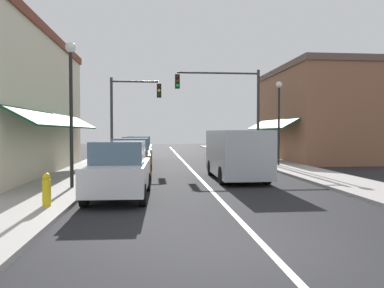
# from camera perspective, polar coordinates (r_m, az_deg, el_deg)

# --- Properties ---
(ground_plane) EXTENTS (80.00, 80.00, 0.00)m
(ground_plane) POSITION_cam_1_polar(r_m,az_deg,el_deg) (24.30, -0.96, -3.00)
(ground_plane) COLOR black
(sidewalk_left) EXTENTS (2.60, 56.00, 0.12)m
(sidewalk_left) POSITION_cam_1_polar(r_m,az_deg,el_deg) (24.48, -13.92, -2.88)
(sidewalk_left) COLOR #A39E99
(sidewalk_left) RESTS_ON ground
(sidewalk_right) EXTENTS (2.60, 56.00, 0.12)m
(sidewalk_right) POSITION_cam_1_polar(r_m,az_deg,el_deg) (25.34, 11.55, -2.70)
(sidewalk_right) COLOR #A39E99
(sidewalk_right) RESTS_ON ground
(lane_center_stripe) EXTENTS (0.14, 52.00, 0.01)m
(lane_center_stripe) POSITION_cam_1_polar(r_m,az_deg,el_deg) (24.30, -0.96, -2.99)
(lane_center_stripe) COLOR silver
(lane_center_stripe) RESTS_ON ground
(storefront_right_block) EXTENTS (6.47, 10.20, 6.63)m
(storefront_right_block) POSITION_cam_1_polar(r_m,az_deg,el_deg) (28.51, 17.88, 4.30)
(storefront_right_block) COLOR #8E5B42
(storefront_right_block) RESTS_ON ground
(parked_car_nearest_left) EXTENTS (1.87, 4.14, 1.77)m
(parked_car_nearest_left) POSITION_cam_1_polar(r_m,az_deg,el_deg) (11.91, -10.94, -3.87)
(parked_car_nearest_left) COLOR silver
(parked_car_nearest_left) RESTS_ON ground
(parked_car_second_left) EXTENTS (1.87, 4.15, 1.77)m
(parked_car_second_left) POSITION_cam_1_polar(r_m,az_deg,el_deg) (17.17, -9.22, -2.11)
(parked_car_second_left) COLOR brown
(parked_car_second_left) RESTS_ON ground
(parked_car_third_left) EXTENTS (1.85, 4.14, 1.77)m
(parked_car_third_left) POSITION_cam_1_polar(r_m,az_deg,el_deg) (22.12, -8.43, -1.22)
(parked_car_third_left) COLOR #B7BABF
(parked_car_third_left) RESTS_ON ground
(parked_car_far_left) EXTENTS (1.80, 4.11, 1.77)m
(parked_car_far_left) POSITION_cam_1_polar(r_m,az_deg,el_deg) (26.50, -7.99, -0.71)
(parked_car_far_left) COLOR maroon
(parked_car_far_left) RESTS_ON ground
(van_in_lane) EXTENTS (2.01, 5.19, 2.12)m
(van_in_lane) POSITION_cam_1_polar(r_m,az_deg,el_deg) (16.38, 6.71, -1.35)
(van_in_lane) COLOR #B2B7BC
(van_in_lane) RESTS_ON ground
(traffic_signal_mast_arm) EXTENTS (5.57, 0.50, 6.12)m
(traffic_signal_mast_arm) POSITION_cam_1_polar(r_m,az_deg,el_deg) (24.82, 5.83, 6.78)
(traffic_signal_mast_arm) COLOR #333333
(traffic_signal_mast_arm) RESTS_ON ground
(traffic_signal_left_corner) EXTENTS (3.35, 0.50, 5.61)m
(traffic_signal_left_corner) POSITION_cam_1_polar(r_m,az_deg,el_deg) (25.25, -9.60, 5.61)
(traffic_signal_left_corner) COLOR #333333
(traffic_signal_left_corner) RESTS_ON ground
(street_lamp_left_near) EXTENTS (0.36, 0.36, 5.16)m
(street_lamp_left_near) POSITION_cam_1_polar(r_m,az_deg,el_deg) (13.85, -17.83, 7.49)
(street_lamp_left_near) COLOR black
(street_lamp_left_near) RESTS_ON ground
(street_lamp_right_mid) EXTENTS (0.36, 0.36, 4.96)m
(street_lamp_right_mid) POSITION_cam_1_polar(r_m,az_deg,el_deg) (22.47, 13.00, 5.04)
(street_lamp_right_mid) COLOR black
(street_lamp_right_mid) RESTS_ON ground
(fire_hydrant) EXTENTS (0.22, 0.22, 0.87)m
(fire_hydrant) POSITION_cam_1_polar(r_m,az_deg,el_deg) (10.61, -21.13, -6.46)
(fire_hydrant) COLOR gold
(fire_hydrant) RESTS_ON ground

